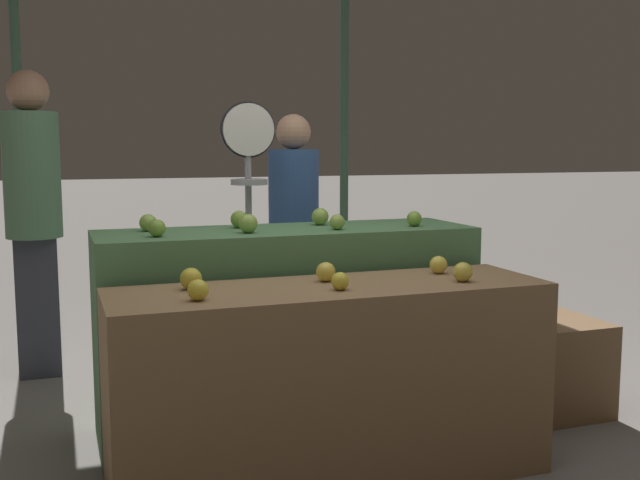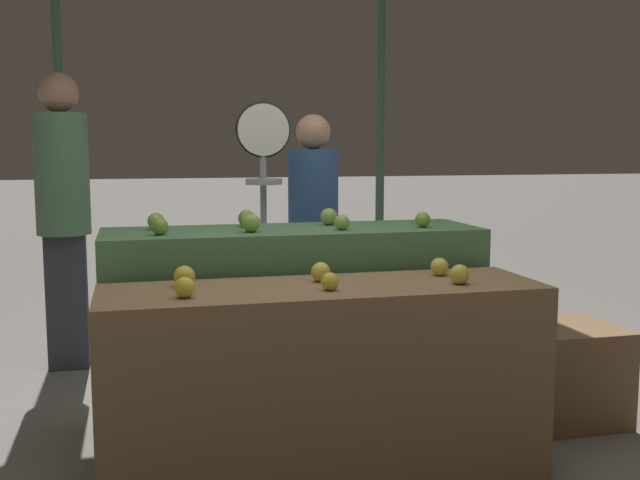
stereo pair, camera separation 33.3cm
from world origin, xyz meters
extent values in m
plane|color=slate|center=(0.00, 0.00, 0.00)|extent=(60.00, 60.00, 0.00)
cylinder|color=#33513D|center=(-1.25, 3.02, 1.38)|extent=(0.07, 0.07, 2.77)
cylinder|color=#33513D|center=(1.25, 3.02, 1.38)|extent=(0.07, 0.07, 2.77)
cube|color=olive|center=(0.00, 0.00, 0.41)|extent=(1.81, 0.55, 0.82)
cube|color=#4C7A4C|center=(0.00, 0.60, 0.50)|extent=(1.81, 0.55, 0.99)
sphere|color=gold|center=(-0.57, -0.11, 0.86)|extent=(0.08, 0.08, 0.08)
sphere|color=gold|center=(0.00, -0.10, 0.86)|extent=(0.07, 0.07, 0.07)
sphere|color=gold|center=(0.55, -0.10, 0.86)|extent=(0.08, 0.08, 0.08)
sphere|color=gold|center=(-0.55, 0.11, 0.87)|extent=(0.09, 0.09, 0.09)
sphere|color=yellow|center=(0.01, 0.10, 0.86)|extent=(0.08, 0.08, 0.08)
sphere|color=yellow|center=(0.55, 0.11, 0.86)|extent=(0.08, 0.08, 0.08)
sphere|color=#7AA338|center=(-0.63, 0.48, 1.03)|extent=(0.08, 0.08, 0.08)
sphere|color=#8EB247|center=(-0.22, 0.49, 1.04)|extent=(0.09, 0.09, 0.09)
sphere|color=#8EB247|center=(0.21, 0.48, 1.03)|extent=(0.07, 0.07, 0.07)
sphere|color=#7AA338|center=(0.62, 0.49, 1.03)|extent=(0.08, 0.08, 0.08)
sphere|color=#8EB247|center=(-0.64, 0.72, 1.03)|extent=(0.08, 0.08, 0.08)
sphere|color=#7AA338|center=(-0.21, 0.72, 1.04)|extent=(0.08, 0.08, 0.08)
sphere|color=#8EB247|center=(0.21, 0.71, 1.04)|extent=(0.09, 0.09, 0.09)
cylinder|color=#99999E|center=(-0.05, 1.15, 0.75)|extent=(0.04, 0.04, 1.50)
cylinder|color=black|center=(-0.05, 1.15, 1.48)|extent=(0.30, 0.01, 0.30)
cylinder|color=silver|center=(-0.05, 1.13, 1.48)|extent=(0.28, 0.02, 0.28)
cylinder|color=#99999E|center=(-0.05, 1.13, 1.27)|extent=(0.01, 0.01, 0.14)
cylinder|color=#99999E|center=(-0.05, 1.13, 1.20)|extent=(0.20, 0.20, 0.03)
cube|color=#2D2D38|center=(0.30, 1.44, 0.37)|extent=(0.26, 0.20, 0.73)
cylinder|color=#2D4C84|center=(0.30, 1.44, 1.05)|extent=(0.38, 0.38, 0.64)
sphere|color=tan|center=(0.30, 1.44, 1.47)|extent=(0.21, 0.21, 0.21)
cube|color=#2D2D38|center=(-1.16, 1.92, 0.42)|extent=(0.24, 0.15, 0.85)
cylinder|color=#476B4C|center=(-1.16, 1.92, 1.22)|extent=(0.33, 0.33, 0.74)
sphere|color=#936B51|center=(-1.16, 1.92, 1.71)|extent=(0.24, 0.24, 0.24)
cube|color=brown|center=(1.36, 0.36, 0.24)|extent=(0.49, 0.49, 0.49)
camera|label=1|loc=(-1.06, -2.81, 1.39)|focal=42.00mm
camera|label=2|loc=(-0.74, -2.91, 1.39)|focal=42.00mm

